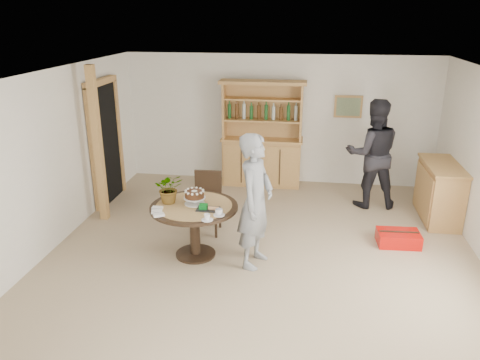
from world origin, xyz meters
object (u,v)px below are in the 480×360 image
(teen_boy, at_px, (255,201))
(red_suitcase, at_px, (398,238))
(dining_table, at_px, (194,216))
(sideboard, at_px, (440,192))
(adult_person, at_px, (373,154))
(dining_chair, at_px, (207,198))
(hutch, at_px, (262,150))

(teen_boy, xyz_separation_m, red_suitcase, (2.03, 0.84, -0.81))
(dining_table, distance_m, teen_boy, 0.91)
(sideboard, height_order, adult_person, adult_person)
(dining_chair, distance_m, adult_person, 2.98)
(red_suitcase, bearing_deg, hutch, 131.72)
(dining_table, bearing_deg, dining_chair, 90.08)
(dining_chair, bearing_deg, adult_person, 27.35)
(hutch, xyz_separation_m, teen_boy, (0.23, -3.14, 0.22))
(dining_table, xyz_separation_m, red_suitcase, (2.88, 0.74, -0.50))
(hutch, height_order, adult_person, hutch)
(dining_chair, xyz_separation_m, teen_boy, (0.85, -0.93, 0.37))
(dining_chair, height_order, adult_person, adult_person)
(sideboard, xyz_separation_m, dining_table, (-3.66, -1.80, 0.13))
(dining_table, bearing_deg, red_suitcase, 14.37)
(dining_table, xyz_separation_m, adult_person, (2.60, 2.22, 0.34))
(dining_chair, bearing_deg, dining_table, -90.71)
(adult_person, height_order, red_suitcase, adult_person)
(teen_boy, bearing_deg, dining_chair, 57.94)
(dining_chair, relative_size, adult_person, 0.50)
(sideboard, relative_size, teen_boy, 0.69)
(sideboard, relative_size, adult_person, 0.67)
(dining_table, relative_size, teen_boy, 0.66)
(hutch, bearing_deg, dining_chair, -105.73)
(teen_boy, bearing_deg, red_suitcase, -52.10)
(hutch, distance_m, dining_chair, 2.30)
(hutch, height_order, red_suitcase, hutch)
(teen_boy, bearing_deg, dining_table, 98.75)
(sideboard, distance_m, adult_person, 1.23)
(hutch, bearing_deg, sideboard, -22.21)
(hutch, bearing_deg, red_suitcase, -45.65)
(dining_table, height_order, red_suitcase, dining_table)
(teen_boy, relative_size, adult_person, 0.96)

